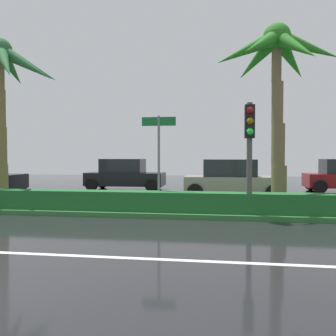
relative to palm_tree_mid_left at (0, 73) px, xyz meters
name	(u,v)px	position (x,y,z in m)	size (l,w,h in m)	color
ground_plane	(131,206)	(4.85, 0.82, -5.06)	(90.00, 42.00, 0.10)	black
near_lane_divider_stripe	(37,254)	(4.85, -6.18, -5.01)	(81.00, 0.14, 0.01)	white
median_strip	(124,206)	(4.85, -0.18, -4.94)	(85.50, 4.00, 0.15)	#2D6B33
median_hedge	(112,200)	(4.85, -1.58, -4.56)	(76.50, 0.70, 0.60)	#1E6028
palm_tree_mid_left	(0,73)	(0.00, 0.00, 0.00)	(4.41, 4.63, 6.18)	brown
palm_tree_centre_left	(276,64)	(10.10, -0.17, -0.09)	(4.18, 3.59, 6.12)	brown
traffic_signal_median_right	(250,138)	(9.11, -1.86, -2.62)	(0.28, 0.43, 3.26)	#4C4C47
street_name_sign	(159,149)	(6.31, -1.21, -2.93)	(1.10, 0.08, 3.00)	slate
car_in_traffic_second	(125,175)	(3.01, 6.65, -4.19)	(4.30, 2.02, 1.72)	black
car_in_traffic_third	(232,179)	(8.81, 3.68, -4.19)	(4.30, 2.02, 1.72)	gray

